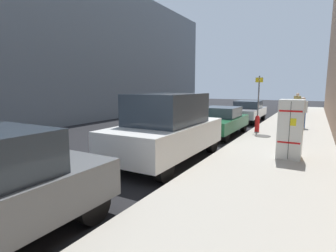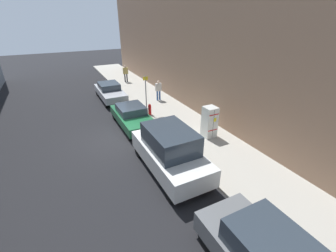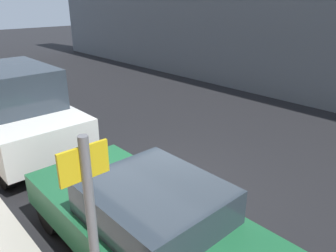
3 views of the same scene
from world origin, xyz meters
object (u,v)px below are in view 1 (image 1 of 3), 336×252
discarded_refrigerator (290,129)px  fire_hydrant (257,123)px  street_sign_post (258,100)px  pedestrian_walking_far (302,110)px  pedestrian_standing_near (297,102)px  parked_sedan_silver (247,111)px  parked_sedan_green (220,121)px  parked_van_white (167,128)px

discarded_refrigerator → fire_hydrant: discarded_refrigerator is taller
street_sign_post → fire_hydrant: (-0.08, 0.41, -1.12)m
discarded_refrigerator → pedestrian_walking_far: discarded_refrigerator is taller
fire_hydrant → pedestrian_walking_far: size_ratio=0.48×
street_sign_post → pedestrian_standing_near: bearing=-98.1°
street_sign_post → parked_sedan_silver: bearing=-71.6°
discarded_refrigerator → pedestrian_walking_far: 7.09m
parked_sedan_silver → pedestrian_walking_far: bearing=144.6°
parked_sedan_green → parked_van_white: bearing=90.0°
pedestrian_walking_far → pedestrian_standing_near: 6.93m
parked_sedan_silver → parked_van_white: bearing=90.0°
discarded_refrigerator → pedestrian_standing_near: bearing=-87.4°
discarded_refrigerator → fire_hydrant: size_ratio=2.26×
fire_hydrant → parked_sedan_green: (1.61, 0.91, 0.14)m
parked_sedan_green → parked_van_white: parked_van_white is taller
parked_sedan_silver → parked_sedan_green: size_ratio=1.06×
pedestrian_standing_near → parked_sedan_green: bearing=127.5°
pedestrian_walking_far → parked_sedan_green: pedestrian_walking_far is taller
pedestrian_walking_far → parked_sedan_green: size_ratio=0.38×
parked_sedan_green → parked_van_white: 5.35m
parked_sedan_green → street_sign_post: bearing=-139.4°
street_sign_post → parked_sedan_green: size_ratio=0.63×
street_sign_post → pedestrian_standing_near: 9.13m
fire_hydrant → pedestrian_standing_near: (-1.20, -9.43, 0.61)m
parked_sedan_silver → parked_sedan_green: 5.91m
street_sign_post → parked_sedan_silver: size_ratio=0.60×
discarded_refrigerator → parked_sedan_silver: size_ratio=0.40×
fire_hydrant → pedestrian_walking_far: pedestrian_walking_far is taller
fire_hydrant → parked_van_white: 6.47m
discarded_refrigerator → parked_sedan_silver: 10.16m
fire_hydrant → parked_sedan_silver: 5.26m
discarded_refrigerator → street_sign_post: street_sign_post is taller
discarded_refrigerator → street_sign_post: size_ratio=0.66×
discarded_refrigerator → parked_van_white: size_ratio=0.39×
discarded_refrigerator → parked_van_white: bearing=26.2°
fire_hydrant → parked_sedan_silver: parked_sedan_silver is taller
discarded_refrigerator → parked_van_white: (3.45, 1.70, 0.00)m
discarded_refrigerator → parked_sedan_green: discarded_refrigerator is taller
parked_sedan_green → pedestrian_walking_far: bearing=-135.2°
pedestrian_standing_near → parked_van_white: (2.81, 15.68, -0.11)m
pedestrian_standing_near → parked_sedan_silver: (2.81, 4.43, -0.44)m
street_sign_post → pedestrian_walking_far: size_ratio=1.65×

